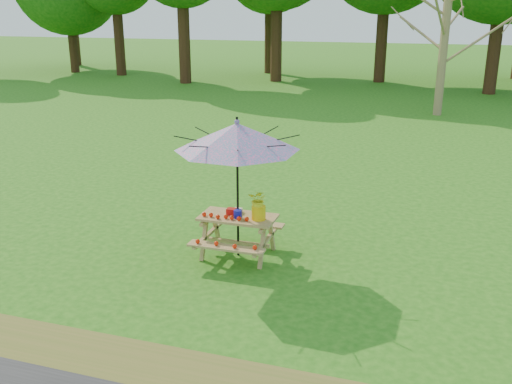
% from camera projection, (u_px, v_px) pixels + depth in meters
% --- Properties ---
extents(ground, '(120.00, 120.00, 0.00)m').
position_uv_depth(ground, '(217.00, 266.00, 8.79)').
color(ground, '#216613').
rests_on(ground, ground).
extents(drygrass_strip, '(120.00, 1.20, 0.01)m').
position_uv_depth(drygrass_strip, '(123.00, 371.00, 6.25)').
color(drygrass_strip, olive).
rests_on(drygrass_strip, ground).
extents(picnic_table, '(1.20, 1.32, 0.67)m').
position_uv_depth(picnic_table, '(238.00, 236.00, 9.09)').
color(picnic_table, olive).
rests_on(picnic_table, ground).
extents(patio_umbrella, '(2.47, 2.47, 2.25)m').
position_uv_depth(patio_umbrella, '(237.00, 137.00, 8.59)').
color(patio_umbrella, black).
rests_on(patio_umbrella, ground).
extents(produce_bins, '(0.29, 0.36, 0.13)m').
position_uv_depth(produce_bins, '(236.00, 212.00, 8.99)').
color(produce_bins, red).
rests_on(produce_bins, picnic_table).
extents(tomatoes_row, '(0.77, 0.13, 0.07)m').
position_uv_depth(tomatoes_row, '(225.00, 217.00, 8.86)').
color(tomatoes_row, red).
rests_on(tomatoes_row, picnic_table).
extents(flower_bucket, '(0.31, 0.27, 0.49)m').
position_uv_depth(flower_bucket, '(259.00, 204.00, 8.77)').
color(flower_bucket, yellow).
rests_on(flower_bucket, picnic_table).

